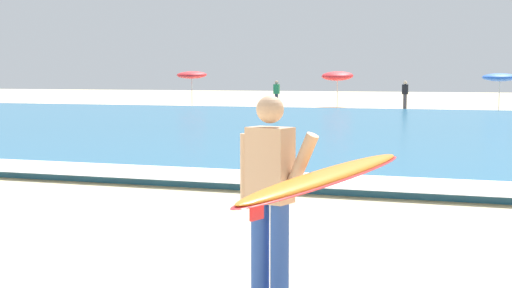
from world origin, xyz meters
TOP-DOWN VIEW (x-y plane):
  - sea at (0.00, 19.93)m, footprint 120.00×28.00m
  - surf_foam at (0.00, 6.53)m, footprint 120.00×1.70m
  - surfer_with_board at (3.20, 0.01)m, footprint 1.24×2.43m
  - beach_umbrella_0 at (-13.87, 35.86)m, footprint 1.79×1.81m
  - beach_umbrella_1 at (-5.49, 38.12)m, footprint 1.87×1.91m
  - beach_umbrella_2 at (3.68, 36.43)m, footprint 1.81×1.83m
  - beachgoer_near_row_left at (-1.19, 35.94)m, footprint 0.32×0.20m
  - beachgoer_near_row_mid at (-8.06, 34.41)m, footprint 0.32×0.20m

SIDE VIEW (x-z plane):
  - sea at x=0.00m, z-range 0.00..0.14m
  - surf_foam at x=0.00m, z-range 0.14..0.15m
  - beachgoer_near_row_left at x=-1.19m, z-range 0.05..1.63m
  - beachgoer_near_row_mid at x=-8.06m, z-range 0.05..1.63m
  - surfer_with_board at x=3.20m, z-range 0.17..1.90m
  - beach_umbrella_2 at x=3.68m, z-range 0.76..2.78m
  - beach_umbrella_1 at x=-5.49m, z-range 0.74..2.92m
  - beach_umbrella_0 at x=-13.87m, z-range 0.82..2.97m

